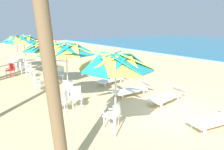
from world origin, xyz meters
The scene contains 23 objects.
ground_plane centered at (0.00, 0.00, 0.00)m, with size 80.00×80.00×0.00m, color #D3B784.
beach_umbrella_0 centered at (0.29, -2.89, 2.29)m, with size 2.15×2.15×2.63m.
plastic_chair_0 centered at (-0.26, -2.57, 0.50)m, with size 0.61×0.60×0.87m.
beach_umbrella_1 centered at (-3.16, -2.84, 2.34)m, with size 2.39×2.39×2.68m.
plastic_chair_1 centered at (-2.59, -2.75, 0.50)m, with size 0.57×0.55×0.87m.
plastic_chair_2 centered at (-2.44, -3.39, 0.50)m, with size 0.62×0.63×0.87m.
plastic_chair_3 centered at (-3.84, -2.54, 0.50)m, with size 0.62×0.60×0.87m.
beach_umbrella_2 centered at (-6.25, -2.63, 2.21)m, with size 2.49×2.49×2.58m.
plastic_chair_4 centered at (-6.81, -1.72, 0.50)m, with size 0.63×0.62×0.87m.
plastic_chair_5 centered at (-5.65, -3.41, 0.50)m, with size 0.48×0.51×0.87m.
beach_umbrella_3 centered at (-9.32, -3.02, 2.38)m, with size 2.22×2.22×2.72m.
plastic_chair_6 centered at (-10.26, -3.16, 0.50)m, with size 0.58×0.60×0.87m.
plastic_chair_7 centered at (-8.94, -2.90, 0.50)m, with size 0.59×0.57×0.87m.
plastic_chair_8 centered at (-9.85, -3.87, 0.50)m, with size 0.63×0.63×0.87m.
beach_umbrella_4 centered at (-12.32, -2.85, 2.25)m, with size 2.03×2.03×2.60m.
plastic_chair_9 centered at (-13.13, -2.54, 0.50)m, with size 0.50×0.53×0.87m.
plastic_chair_10 centered at (-11.51, -2.96, 0.50)m, with size 0.63×0.62×0.87m.
plastic_chair_11 centered at (-13.08, -3.13, 0.50)m, with size 0.63×0.62×0.87m.
sun_lounger_0 centered at (1.65, 0.32, 0.28)m, with size 1.03×2.23×0.62m.
sun_lounger_1 centered at (-0.83, 0.78, 0.28)m, with size 0.89×2.21×0.62m.
sun_lounger_2 centered at (-2.43, 0.20, 0.28)m, with size 0.70×2.16×0.62m.
sun_lounger_3 centered at (-4.66, 0.56, 0.28)m, with size 1.06×2.23×0.62m.
palm_tree_4 centered at (0.96, -4.98, 3.53)m, with size 2.65×3.20×5.45m.
Camera 1 is at (4.84, -6.26, 3.29)m, focal length 33.65 mm.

